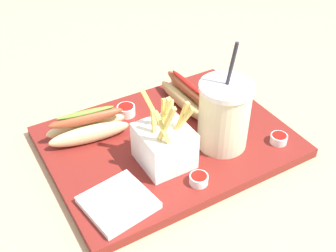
# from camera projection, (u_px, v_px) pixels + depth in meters

# --- Properties ---
(ground_plane) EXTENTS (2.40, 2.40, 0.02)m
(ground_plane) POSITION_uv_depth(u_px,v_px,m) (168.00, 149.00, 0.87)
(ground_plane) COLOR tan
(food_tray) EXTENTS (0.47, 0.35, 0.02)m
(food_tray) POSITION_uv_depth(u_px,v_px,m) (168.00, 142.00, 0.85)
(food_tray) COLOR maroon
(food_tray) RESTS_ON ground_plane
(soda_cup) EXTENTS (0.10, 0.10, 0.22)m
(soda_cup) POSITION_uv_depth(u_px,v_px,m) (224.00, 115.00, 0.79)
(soda_cup) COLOR beige
(soda_cup) RESTS_ON food_tray
(fries_basket) EXTENTS (0.09, 0.09, 0.15)m
(fries_basket) POSITION_uv_depth(u_px,v_px,m) (164.00, 144.00, 0.77)
(fries_basket) COLOR white
(fries_basket) RESTS_ON food_tray
(hot_dog_1) EXTENTS (0.05, 0.17, 0.06)m
(hot_dog_1) POSITION_uv_depth(u_px,v_px,m) (187.00, 96.00, 0.92)
(hot_dog_1) COLOR tan
(hot_dog_1) RESTS_ON food_tray
(hot_dog_2) EXTENTS (0.17, 0.08, 0.06)m
(hot_dog_2) POSITION_uv_depth(u_px,v_px,m) (88.00, 127.00, 0.84)
(hot_dog_2) COLOR #E5C689
(hot_dog_2) RESTS_ON food_tray
(ketchup_cup_1) EXTENTS (0.04, 0.04, 0.02)m
(ketchup_cup_1) POSITION_uv_depth(u_px,v_px,m) (126.00, 110.00, 0.90)
(ketchup_cup_1) COLOR white
(ketchup_cup_1) RESTS_ON food_tray
(ketchup_cup_2) EXTENTS (0.03, 0.03, 0.02)m
(ketchup_cup_2) POSITION_uv_depth(u_px,v_px,m) (279.00, 138.00, 0.83)
(ketchup_cup_2) COLOR white
(ketchup_cup_2) RESTS_ON food_tray
(ketchup_cup_3) EXTENTS (0.03, 0.03, 0.02)m
(ketchup_cup_3) POSITION_uv_depth(u_px,v_px,m) (199.00, 179.00, 0.74)
(ketchup_cup_3) COLOR white
(ketchup_cup_3) RESTS_ON food_tray
(napkin_stack) EXTENTS (0.12, 0.12, 0.01)m
(napkin_stack) POSITION_uv_depth(u_px,v_px,m) (118.00, 203.00, 0.71)
(napkin_stack) COLOR white
(napkin_stack) RESTS_ON food_tray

